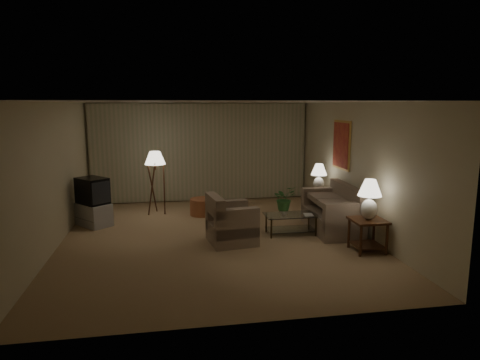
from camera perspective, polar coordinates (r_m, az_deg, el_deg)
name	(u,v)px	position (r m, az deg, el deg)	size (l,w,h in m)	color
ground	(215,237)	(8.74, -3.33, -7.63)	(7.00, 7.00, 0.00)	#A27A59
room_shell	(208,144)	(9.87, -4.30, 4.77)	(6.04, 7.02, 2.72)	beige
sofa	(332,213)	(9.29, 12.14, -4.31)	(1.80, 1.02, 0.77)	gray
armchair	(232,224)	(8.32, -1.11, -5.85)	(1.11, 1.08, 0.75)	gray
side_table_near	(368,229)	(8.16, 16.68, -6.28)	(0.60, 0.60, 0.60)	#32190D
side_table_far	(318,199)	(10.48, 10.37, -2.51)	(0.52, 0.44, 0.60)	#32190D
table_lamp_near	(370,196)	(8.01, 16.90, -2.04)	(0.43, 0.43, 0.74)	white
table_lamp_far	(319,175)	(10.37, 10.47, 0.66)	(0.38, 0.38, 0.66)	white
coffee_table	(291,221)	(8.93, 6.78, -5.46)	(1.07, 0.58, 0.41)	silver
tv_cabinet	(94,214)	(10.03, -18.91, -4.36)	(0.88, 0.91, 0.50)	#A5A5A8
crt_tv	(92,191)	(9.92, -19.09, -1.35)	(0.80, 0.82, 0.57)	black
floor_lamp	(156,181)	(10.58, -11.16, -0.18)	(0.50, 0.50, 1.54)	#32190D
ottoman	(202,207)	(10.43, -5.02, -3.57)	(0.60, 0.60, 0.40)	#9C5C34
vase	(284,211)	(8.83, 5.87, -4.14)	(0.15, 0.15, 0.16)	white
flowers	(284,195)	(8.76, 5.91, -2.05)	(0.45, 0.39, 0.50)	#377634
book	(304,215)	(8.87, 8.54, -4.61)	(0.18, 0.25, 0.02)	olive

